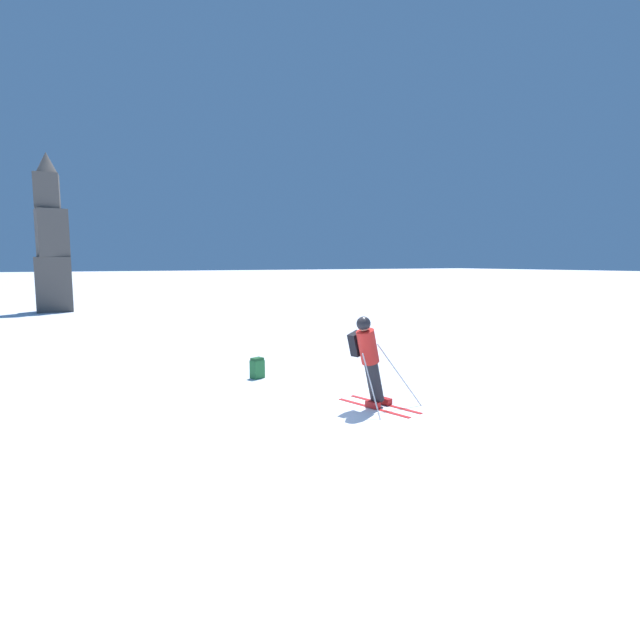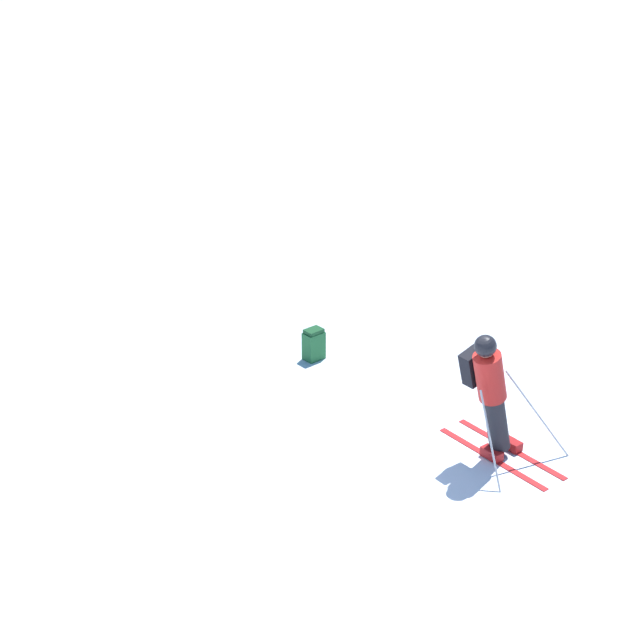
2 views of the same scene
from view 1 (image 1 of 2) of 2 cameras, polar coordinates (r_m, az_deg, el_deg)
name	(u,v)px [view 1 (image 1 of 2)]	position (r m, az deg, el deg)	size (l,w,h in m)	color
ground_plane	(314,417)	(9.19, -0.65, -11.04)	(300.00, 300.00, 0.00)	white
skier	(369,357)	(9.47, 5.58, -4.22)	(1.42, 1.79, 1.83)	red
rock_pillar	(52,246)	(31.66, -28.33, 7.44)	(1.82, 1.60, 8.72)	#4C4742
spare_backpack	(257,368)	(12.16, -7.18, -5.48)	(0.35, 0.30, 0.50)	#236633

